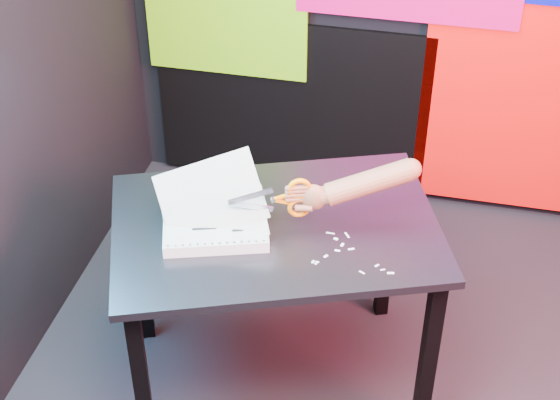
# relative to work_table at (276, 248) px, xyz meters

# --- Properties ---
(room) EXTENTS (3.01, 3.01, 2.71)m
(room) POSITION_rel_work_table_xyz_m (0.53, -0.20, 0.70)
(room) COLOR black
(room) RESTS_ON ground
(backdrop) EXTENTS (2.88, 0.05, 2.08)m
(backdrop) POSITION_rel_work_table_xyz_m (0.59, 1.26, 0.31)
(backdrop) COLOR red
(backdrop) RESTS_ON ground
(work_table) EXTENTS (1.27, 1.06, 0.75)m
(work_table) POSITION_rel_work_table_xyz_m (0.00, 0.00, 0.00)
(work_table) COLOR black
(work_table) RESTS_ON ground
(printout_stack) EXTENTS (0.42, 0.34, 0.26)m
(printout_stack) POSITION_rel_work_table_xyz_m (-0.19, -0.08, 0.13)
(printout_stack) COLOR white
(printout_stack) RESTS_ON work_table
(scissors) EXTENTS (0.26, 0.10, 0.15)m
(scissors) POSITION_rel_work_table_xyz_m (0.06, -0.01, 0.23)
(scissors) COLOR silver
(scissors) RESTS_ON printout_stack
(hand_forearm) EXTENTS (0.41, 0.18, 0.17)m
(hand_forearm) POSITION_rel_work_table_xyz_m (0.26, 0.06, 0.27)
(hand_forearm) COLOR brown
(hand_forearm) RESTS_ON work_table
(paper_clippings) EXTENTS (0.26, 0.19, 0.00)m
(paper_clippings) POSITION_rel_work_table_xyz_m (0.25, -0.10, 0.10)
(paper_clippings) COLOR silver
(paper_clippings) RESTS_ON work_table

